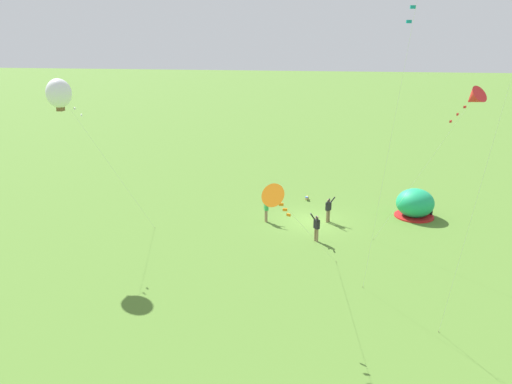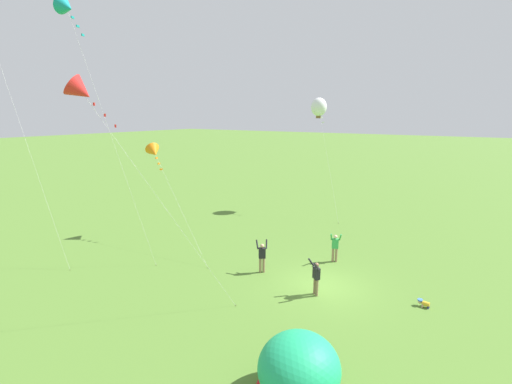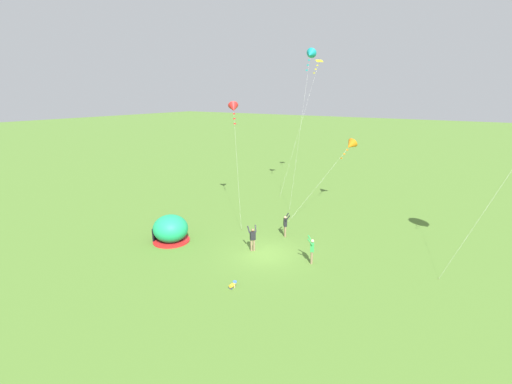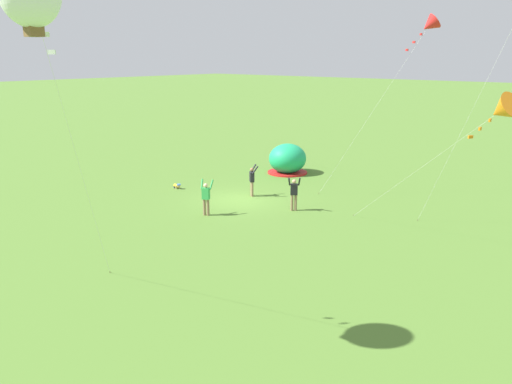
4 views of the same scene
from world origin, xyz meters
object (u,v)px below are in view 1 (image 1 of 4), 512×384
(popup_tent, at_px, (415,204))
(person_flying_kite, at_px, (328,209))
(toddler_crawling, at_px, (307,198))
(person_strolling, at_px, (316,227))
(kite_orange, at_px, (277,198))
(kite_white, at_px, (59,93))
(kite_red, at_px, (473,98))
(person_arms_raised, at_px, (266,208))

(popup_tent, xyz_separation_m, person_flying_kite, (6.22, 2.03, 0.00))
(toddler_crawling, xyz_separation_m, person_strolling, (-1.00, 8.31, 0.82))
(popup_tent, xyz_separation_m, kite_orange, (8.46, 15.78, 5.20))
(toddler_crawling, distance_m, kite_white, 20.19)
(kite_orange, bearing_deg, popup_tent, -118.21)
(toddler_crawling, relative_size, kite_red, 0.05)
(person_arms_raised, bearing_deg, toddler_crawling, -116.25)
(person_flying_kite, relative_size, kite_white, 0.18)
(popup_tent, bearing_deg, person_strolling, 38.96)
(kite_orange, height_order, kite_white, kite_white)
(person_arms_raised, bearing_deg, popup_tent, -166.10)
(popup_tent, xyz_separation_m, toddler_crawling, (7.94, -2.69, -0.82))
(person_strolling, distance_m, kite_white, 17.39)
(toddler_crawling, relative_size, person_arms_raised, 0.29)
(person_strolling, distance_m, kite_red, 12.07)
(kite_orange, bearing_deg, kite_white, -28.14)
(person_flying_kite, bearing_deg, person_strolling, 78.53)
(person_strolling, bearing_deg, kite_orange, 81.50)
(popup_tent, relative_size, kite_orange, 0.35)
(kite_red, bearing_deg, person_flying_kite, -46.26)
(toddler_crawling, bearing_deg, kite_white, 39.27)
(person_arms_raised, bearing_deg, kite_white, 28.19)
(toddler_crawling, bearing_deg, person_strolling, 96.87)
(kite_red, bearing_deg, toddler_crawling, -54.19)
(popup_tent, distance_m, kite_red, 12.66)
(person_strolling, relative_size, kite_white, 0.18)
(kite_red, xyz_separation_m, kite_white, (22.43, -0.53, -0.19))
(popup_tent, relative_size, toddler_crawling, 5.10)
(kite_red, height_order, kite_orange, kite_red)
(kite_white, bearing_deg, kite_orange, 151.86)
(person_strolling, relative_size, kite_orange, 0.24)
(toddler_crawling, distance_m, kite_orange, 19.43)
(person_flying_kite, bearing_deg, kite_white, 22.97)
(person_flying_kite, xyz_separation_m, person_strolling, (0.73, 3.58, 0.00))
(person_arms_raised, height_order, kite_orange, kite_orange)
(toddler_crawling, relative_size, kite_white, 0.05)
(person_arms_raised, height_order, kite_white, kite_white)
(kite_orange, relative_size, kite_white, 0.77)
(popup_tent, xyz_separation_m, person_strolling, (6.94, 5.61, 0.00))
(toddler_crawling, bearing_deg, kite_orange, 88.39)
(person_strolling, bearing_deg, kite_red, 154.79)
(toddler_crawling, height_order, person_flying_kite, person_flying_kite)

